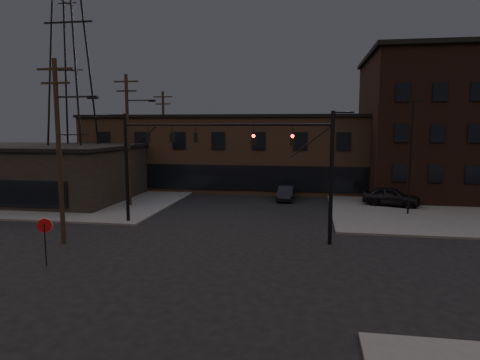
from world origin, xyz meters
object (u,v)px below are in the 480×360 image
object	(u,v)px
parked_car_lot_b	(427,192)
car_crossing	(286,193)
traffic_signal_near	(312,163)
traffic_signal_far	(143,155)
parked_car_lot_a	(391,196)
stop_sign	(45,231)

from	to	relation	value
parked_car_lot_b	car_crossing	xyz separation A→B (m)	(-13.41, -2.06, -0.13)
traffic_signal_near	traffic_signal_far	world-z (taller)	same
parked_car_lot_a	car_crossing	distance (m)	9.60
traffic_signal_far	parked_car_lot_b	size ratio (longest dim) A/B	1.71
stop_sign	car_crossing	distance (m)	24.21
stop_sign	parked_car_lot_b	world-z (taller)	stop_sign
stop_sign	car_crossing	world-z (taller)	stop_sign
traffic_signal_near	car_crossing	bearing A→B (deg)	99.04
traffic_signal_near	car_crossing	size ratio (longest dim) A/B	1.90
traffic_signal_far	parked_car_lot_b	bearing A→B (deg)	30.57
stop_sign	parked_car_lot_a	world-z (taller)	stop_sign
stop_sign	parked_car_lot_b	distance (m)	33.95
traffic_signal_far	stop_sign	size ratio (longest dim) A/B	3.23
stop_sign	parked_car_lot_a	xyz separation A→B (m)	(20.32, 19.46, -0.88)
parked_car_lot_a	parked_car_lot_b	size ratio (longest dim) A/B	1.03
parked_car_lot_b	stop_sign	bearing A→B (deg)	148.86
traffic_signal_far	parked_car_lot_b	distance (m)	27.14
parked_car_lot_a	traffic_signal_near	bearing A→B (deg)	170.48
traffic_signal_near	car_crossing	world-z (taller)	traffic_signal_near
traffic_signal_near	traffic_signal_far	bearing A→B (deg)	163.83
traffic_signal_far	car_crossing	distance (m)	15.69
traffic_signal_far	parked_car_lot_a	xyz separation A→B (m)	(19.04, 9.47, -4.05)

